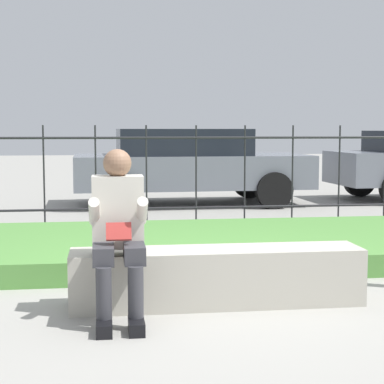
{
  "coord_description": "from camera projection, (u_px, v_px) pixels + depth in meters",
  "views": [
    {
      "loc": [
        -0.91,
        -4.94,
        1.4
      ],
      "look_at": [
        0.15,
        2.94,
        0.62
      ],
      "focal_mm": 60.0,
      "sensor_mm": 36.0,
      "label": 1
    }
  ],
  "objects": [
    {
      "name": "iron_fence",
      "position": [
        171.0,
        175.0,
        8.97
      ],
      "size": [
        8.39,
        0.03,
        1.45
      ],
      "color": "#232326",
      "rests_on": "ground_plane"
    },
    {
      "name": "stone_bench",
      "position": [
        217.0,
        280.0,
        5.11
      ],
      "size": [
        2.32,
        0.45,
        0.45
      ],
      "color": "#B7B2A3",
      "rests_on": "ground_plane"
    },
    {
      "name": "person_seated_reader",
      "position": [
        118.0,
        227.0,
        4.7
      ],
      "size": [
        0.42,
        0.73,
        1.25
      ],
      "color": "black",
      "rests_on": "ground_plane"
    },
    {
      "name": "grass_berm",
      "position": [
        190.0,
        246.0,
        7.08
      ],
      "size": [
        10.39,
        2.58,
        0.22
      ],
      "color": "#569342",
      "rests_on": "ground_plane"
    },
    {
      "name": "ground_plane",
      "position": [
        222.0,
        304.0,
        5.13
      ],
      "size": [
        60.0,
        60.0,
        0.0
      ],
      "primitive_type": "plane",
      "color": "#9E9B93"
    },
    {
      "name": "car_parked_center",
      "position": [
        189.0,
        164.0,
        11.87
      ],
      "size": [
        4.33,
        2.07,
        1.4
      ],
      "rotation": [
        0.0,
        0.0,
        0.03
      ],
      "color": "slate",
      "rests_on": "ground_plane"
    }
  ]
}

